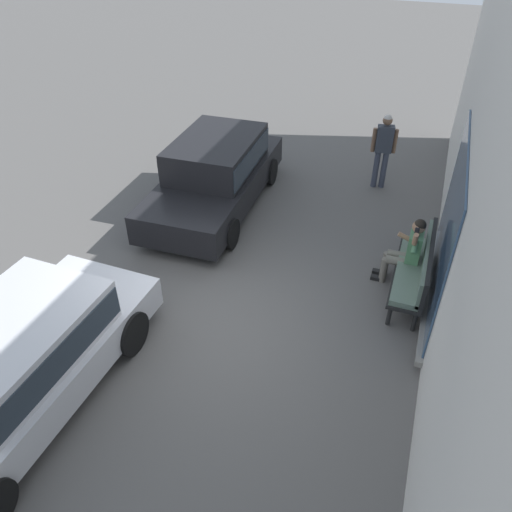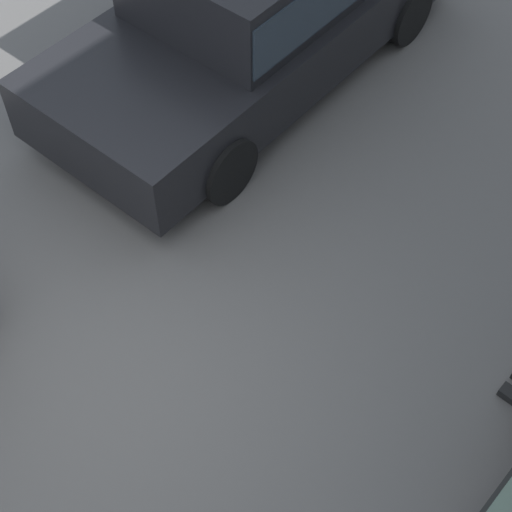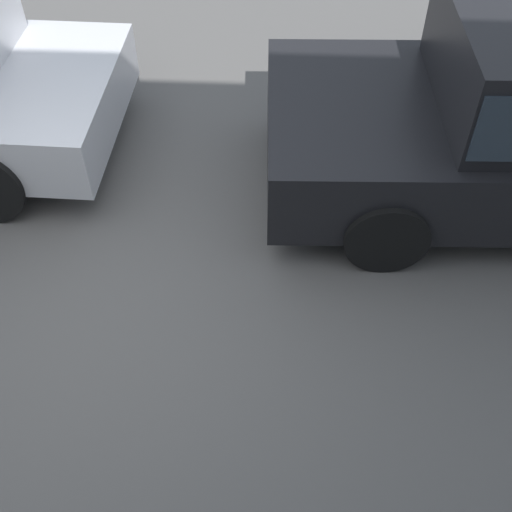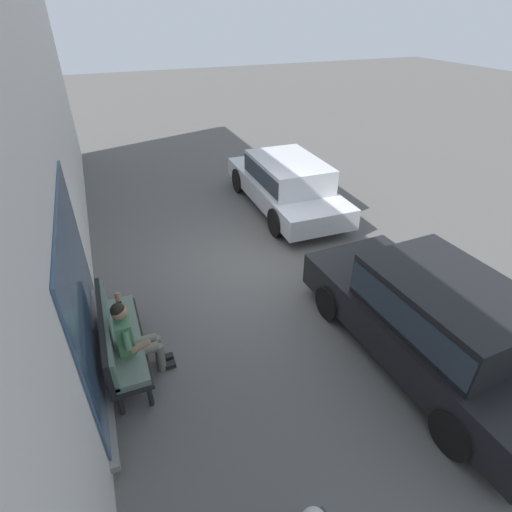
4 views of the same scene
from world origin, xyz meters
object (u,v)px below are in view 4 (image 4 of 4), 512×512
at_px(person_on_phone, 133,337).
at_px(parked_car_near, 436,318).
at_px(bench, 116,336).
at_px(parked_car_mid, 286,181).

distance_m(person_on_phone, parked_car_near, 4.37).
relative_size(person_on_phone, parked_car_near, 0.30).
relative_size(bench, parked_car_mid, 0.44).
height_order(person_on_phone, parked_car_near, parked_car_near).
distance_m(bench, person_on_phone, 0.36).
bearing_deg(person_on_phone, parked_car_near, -108.25).
height_order(bench, parked_car_mid, parked_car_mid).
xyz_separation_m(bench, person_on_phone, (-0.25, -0.22, 0.13)).
bearing_deg(bench, parked_car_mid, -49.01).
bearing_deg(person_on_phone, parked_car_mid, -45.90).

